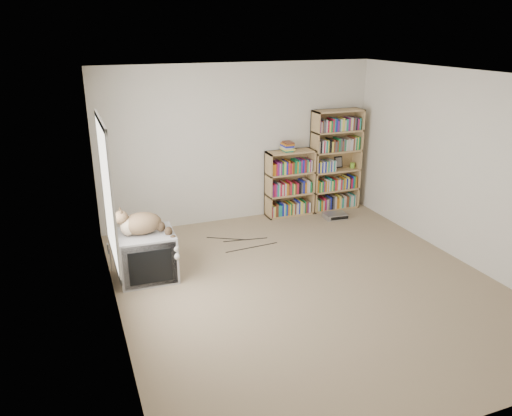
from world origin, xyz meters
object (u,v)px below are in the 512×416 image
object	(u,v)px
bookcase_short	(289,186)
dvd_player	(335,216)
crt_tv	(147,255)
cat	(146,227)
bookcase_tall	(335,163)

from	to	relation	value
bookcase_short	dvd_player	bearing A→B (deg)	-35.58
crt_tv	dvd_player	size ratio (longest dim) A/B	1.98
cat	bookcase_short	distance (m)	3.00
bookcase_tall	cat	bearing A→B (deg)	-156.79
cat	bookcase_short	bearing A→B (deg)	28.55
crt_tv	bookcase_tall	world-z (taller)	bookcase_tall
cat	dvd_player	xyz separation A→B (m)	(3.24, 1.02, -0.66)
crt_tv	dvd_player	world-z (taller)	crt_tv
crt_tv	dvd_player	xyz separation A→B (m)	(3.26, 0.98, -0.26)
cat	bookcase_tall	distance (m)	3.76
cat	dvd_player	distance (m)	3.46
bookcase_tall	dvd_player	world-z (taller)	bookcase_tall
bookcase_tall	dvd_player	distance (m)	0.93
cat	bookcase_tall	size ratio (longest dim) A/B	0.42
cat	bookcase_short	world-z (taller)	bookcase_short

